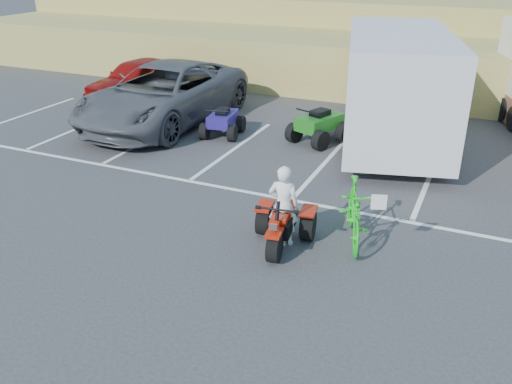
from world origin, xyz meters
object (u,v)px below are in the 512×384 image
at_px(red_trike_atv, 281,246).
at_px(grey_pickup, 164,94).
at_px(quad_atv_green, 319,142).
at_px(red_car, 138,79).
at_px(green_dirt_bike, 354,213).
at_px(rider, 283,206).
at_px(quad_atv_blue, 223,135).
at_px(cargo_trailer, 396,85).

xyz_separation_m(red_trike_atv, grey_pickup, (-6.44, 5.97, 0.94)).
height_order(red_trike_atv, quad_atv_green, quad_atv_green).
bearing_deg(red_car, green_dirt_bike, -27.44).
bearing_deg(red_trike_atv, rider, 90.00).
bearing_deg(quad_atv_blue, red_car, 141.54).
height_order(rider, grey_pickup, grey_pickup).
xyz_separation_m(red_car, cargo_trailer, (9.80, -1.27, 0.97)).
relative_size(green_dirt_bike, grey_pickup, 0.30).
bearing_deg(cargo_trailer, red_trike_atv, -110.10).
height_order(grey_pickup, quad_atv_green, grey_pickup).
xyz_separation_m(red_car, quad_atv_green, (7.86, -2.06, -0.74)).
distance_m(rider, green_dirt_bike, 1.39).
xyz_separation_m(rider, quad_atv_green, (-1.22, 6.04, -0.81)).
relative_size(red_trike_atv, grey_pickup, 0.23).
bearing_deg(green_dirt_bike, rider, -171.03).
bearing_deg(grey_pickup, red_car, 140.43).
xyz_separation_m(cargo_trailer, quad_atv_green, (-1.94, -0.80, -1.71)).
height_order(red_trike_atv, red_car, red_car).
xyz_separation_m(grey_pickup, quad_atv_green, (5.20, 0.21, -0.94)).
bearing_deg(green_dirt_bike, quad_atv_blue, 119.16).
bearing_deg(cargo_trailer, quad_atv_green, -172.13).
distance_m(rider, grey_pickup, 8.67).
bearing_deg(grey_pickup, cargo_trailer, 9.00).
relative_size(rider, quad_atv_green, 0.97).
distance_m(red_car, cargo_trailer, 9.93).
bearing_deg(quad_atv_green, green_dirt_bike, -44.37).
bearing_deg(green_dirt_bike, quad_atv_green, 95.41).
relative_size(green_dirt_bike, quad_atv_green, 1.23).
relative_size(grey_pickup, red_car, 1.56).
height_order(rider, quad_atv_green, rider).
relative_size(grey_pickup, quad_atv_blue, 4.72).
bearing_deg(cargo_trailer, red_car, 158.20).
bearing_deg(rider, quad_atv_green, -87.35).
xyz_separation_m(green_dirt_bike, red_car, (-10.30, 7.46, 0.13)).
relative_size(red_trike_atv, quad_atv_green, 0.94).
bearing_deg(grey_pickup, quad_atv_green, 3.30).
relative_size(rider, red_car, 0.37).
relative_size(green_dirt_bike, quad_atv_blue, 1.42).
bearing_deg(red_trike_atv, red_car, 129.03).
height_order(grey_pickup, cargo_trailer, cargo_trailer).
bearing_deg(red_car, rider, -33.26).
height_order(red_trike_atv, quad_atv_blue, red_trike_atv).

